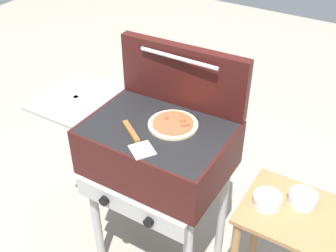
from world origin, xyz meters
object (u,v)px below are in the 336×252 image
grill (156,151)px  prep_table (289,245)px  pizza_pepperoni (174,124)px  topping_bowl_far (267,200)px  topping_bowl_near (302,199)px  spatula (135,139)px

grill → prep_table: size_ratio=1.33×
grill → prep_table: bearing=0.4°
grill → prep_table: (0.67, 0.00, -0.24)m
pizza_pepperoni → topping_bowl_far: size_ratio=1.89×
topping_bowl_near → grill: bearing=-174.3°
prep_table → topping_bowl_near: (-0.00, 0.06, 0.22)m
spatula → topping_bowl_far: 0.60m
grill → pizza_pepperoni: (0.07, 0.04, 0.15)m
pizza_pepperoni → spatula: size_ratio=0.91×
spatula → prep_table: bearing=11.3°
prep_table → pizza_pepperoni: bearing=176.4°
grill → topping_bowl_near: grill is taller
topping_bowl_far → topping_bowl_near: bearing=34.6°
spatula → topping_bowl_near: 0.73m
grill → spatula: 0.20m
grill → topping_bowl_near: (0.67, 0.07, -0.02)m
grill → topping_bowl_far: size_ratio=8.12×
pizza_pepperoni → prep_table: bearing=-3.6°
topping_bowl_near → topping_bowl_far: size_ratio=0.99×
pizza_pepperoni → topping_bowl_near: 0.63m
topping_bowl_near → spatula: bearing=-163.8°
topping_bowl_far → grill: bearing=178.3°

